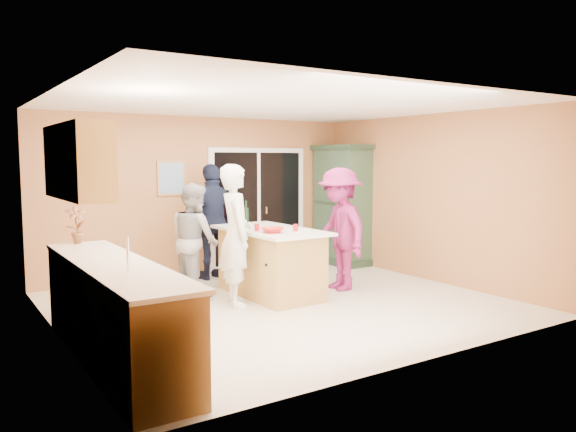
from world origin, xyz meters
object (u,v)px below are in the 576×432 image
woman_white (236,235)px  woman_navy (213,222)px  kitchen_island (271,264)px  woman_magenta (340,229)px  green_hutch (342,206)px  woman_grey (195,240)px

woman_white → woman_navy: size_ratio=1.00×
kitchen_island → woman_navy: 1.53m
kitchen_island → woman_magenta: woman_magenta is taller
kitchen_island → green_hutch: green_hutch is taller
kitchen_island → woman_grey: bearing=147.5°
woman_navy → woman_white: bearing=70.7°
woman_white → woman_navy: bearing=0.5°
woman_grey → woman_navy: size_ratio=0.86×
green_hutch → woman_grey: 3.38m
woman_magenta → kitchen_island: bearing=-96.7°
green_hutch → woman_grey: green_hutch is taller
woman_white → woman_grey: 0.80m
kitchen_island → woman_magenta: (1.03, -0.24, 0.45)m
kitchen_island → woman_grey: size_ratio=1.14×
woman_white → woman_magenta: bearing=-75.3°
kitchen_island → woman_white: woman_white is taller
kitchen_island → woman_magenta: bearing=-14.0°
woman_grey → woman_magenta: 2.09m
woman_white → kitchen_island: bearing=-56.8°
woman_grey → woman_magenta: woman_magenta is taller
kitchen_island → woman_white: size_ratio=0.98×
kitchen_island → green_hutch: size_ratio=0.83×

